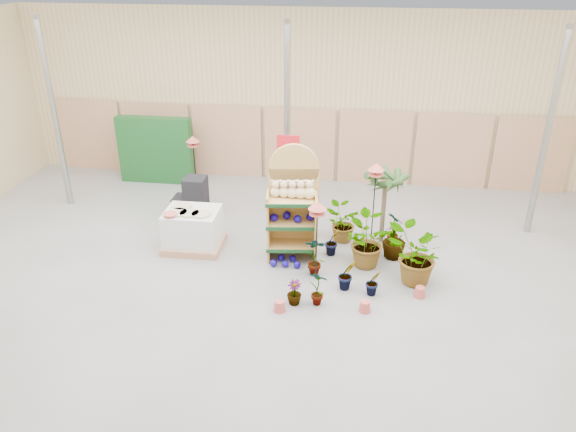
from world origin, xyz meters
name	(u,v)px	position (x,y,z in m)	size (l,w,h in m)	color
room	(267,169)	(0.00, 0.91, 2.21)	(15.20, 12.10, 4.70)	slate
display_shelf	(293,207)	(0.37, 1.71, 1.10)	(1.07, 0.75, 2.40)	#B58B49
teddy_bears	(294,190)	(0.41, 1.60, 1.52)	(0.89, 0.25, 0.39)	beige
gazing_balls_shelf	(292,217)	(0.37, 1.58, 0.94)	(0.88, 0.30, 0.17)	#120882
gazing_balls_floor	(286,262)	(0.29, 1.28, 0.07)	(0.63, 0.39, 0.15)	#120882
pallet_stack	(193,229)	(-1.77, 1.73, 0.43)	(1.23, 1.03, 0.90)	#A67658
charcoal_planters	(192,201)	(-2.22, 3.19, 0.42)	(0.80, 0.50, 1.00)	black
trellis_stock	(156,150)	(-3.80, 5.20, 0.90)	(2.00, 0.30, 1.80)	#13471B
offer_sign	(288,163)	(0.10, 2.98, 1.57)	(0.50, 0.08, 2.20)	gray
bird_table_front	(317,208)	(0.94, 0.84, 1.52)	(0.34, 0.34, 1.65)	black
bird_table_right	(376,170)	(1.99, 2.24, 1.79)	(0.34, 0.34, 1.93)	black
bird_table_back	(193,141)	(-2.44, 4.25, 1.53)	(0.34, 0.34, 1.66)	black
palm	(386,179)	(2.21, 2.59, 1.46)	(0.70, 0.70, 1.71)	brown
potted_plant_0	(315,256)	(0.91, 1.00, 0.42)	(0.45, 0.30, 0.85)	#27471E
potted_plant_1	(347,274)	(1.54, 0.58, 0.31)	(0.34, 0.27, 0.61)	#27471E
potted_plant_2	(365,242)	(1.84, 1.50, 0.53)	(0.96, 0.83, 1.07)	#27471E
potted_plant_3	(394,239)	(2.45, 1.90, 0.43)	(0.48, 0.48, 0.87)	#27471E
potted_plant_4	(394,228)	(2.46, 2.47, 0.39)	(0.41, 0.28, 0.77)	#27471E
potted_plant_5	(332,242)	(1.19, 1.85, 0.30)	(0.33, 0.26, 0.59)	#27471E
potted_plant_6	(341,224)	(1.33, 2.47, 0.42)	(0.75, 0.65, 0.84)	#27471E
potted_plant_7	(294,292)	(0.63, -0.04, 0.24)	(0.27, 0.27, 0.48)	#27471E
potted_plant_8	(318,288)	(1.05, -0.01, 0.36)	(0.38, 0.25, 0.71)	#27471E
potted_plant_9	(373,282)	(2.04, 0.46, 0.27)	(0.29, 0.24, 0.53)	#27471E
potted_plant_10	(415,257)	(2.80, 0.94, 0.58)	(1.05, 0.91, 1.17)	#27471E
potted_plant_11	(304,223)	(0.52, 2.60, 0.31)	(0.34, 0.34, 0.61)	#27471E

